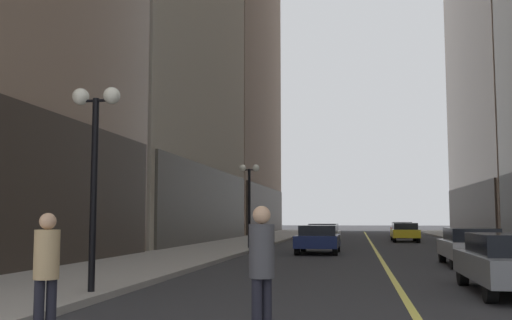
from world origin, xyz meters
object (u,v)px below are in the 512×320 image
car_navy (318,238)px  street_lamp_left_near (95,142)px  car_yellow (405,231)px  pedestrian_with_orange_bag (262,264)px  car_red (402,229)px  car_silver (470,245)px  pedestrian_in_tan_trench (46,266)px  car_white (324,234)px  street_lamp_left_far (249,187)px

car_navy → street_lamp_left_near: size_ratio=0.98×
car_yellow → pedestrian_with_orange_bag: size_ratio=2.59×
car_red → street_lamp_left_near: bearing=-102.6°
car_silver → pedestrian_in_tan_trench: pedestrian_in_tan_trench is taller
pedestrian_with_orange_bag → pedestrian_in_tan_trench: pedestrian_with_orange_bag is taller
car_yellow → car_red: 9.20m
car_white → car_yellow: size_ratio=1.03×
car_red → pedestrian_in_tan_trench: size_ratio=2.44×
car_navy → street_lamp_left_near: 17.47m
car_white → street_lamp_left_near: size_ratio=1.09×
car_silver → car_navy: (-5.68, 6.76, 0.00)m
car_white → car_red: bearing=70.5°
street_lamp_left_near → street_lamp_left_far: bearing=90.0°
car_red → street_lamp_left_near: (-9.28, -41.41, 2.54)m
pedestrian_in_tan_trench → street_lamp_left_near: size_ratio=0.39×
car_yellow → street_lamp_left_near: size_ratio=1.07×
car_white → pedestrian_with_orange_bag: pedestrian_with_orange_bag is taller
car_red → car_silver: bearing=-89.9°
car_navy → car_red: (5.63, 24.51, -0.00)m
car_silver → pedestrian_in_tan_trench: size_ratio=2.66×
car_silver → car_white: (-5.85, 14.87, 0.00)m
car_silver → car_red: (-0.05, 31.28, -0.00)m
car_red → pedestrian_with_orange_bag: pedestrian_with_orange_bag is taller
car_white → pedestrian_with_orange_bag: 29.06m
pedestrian_with_orange_bag → street_lamp_left_near: 6.23m
car_white → car_yellow: same height
street_lamp_left_far → car_white: bearing=60.9°
pedestrian_with_orange_bag → street_lamp_left_near: (-4.20, 4.05, 2.19)m
car_silver → street_lamp_left_near: size_ratio=1.04×
car_navy → pedestrian_in_tan_trench: bearing=-96.4°
pedestrian_in_tan_trench → street_lamp_left_far: (-1.29, 22.99, 2.25)m
car_silver → car_red: bearing=90.1°
car_navy → car_yellow: size_ratio=0.92×
car_navy → street_lamp_left_near: bearing=-102.2°
street_lamp_left_near → car_silver: bearing=47.3°
car_silver → car_navy: same height
car_silver → street_lamp_left_near: 14.00m
pedestrian_in_tan_trench → car_silver: bearing=60.8°
car_silver → car_navy: size_ratio=1.06×
car_silver → street_lamp_left_near: (-9.33, -10.13, 2.54)m
car_silver → car_red: size_ratio=1.09×
car_silver → car_yellow: (-0.51, 22.09, 0.00)m
car_yellow → car_red: same height
car_white → car_red: size_ratio=1.14×
car_yellow → street_lamp_left_far: street_lamp_left_far is taller
car_red → street_lamp_left_far: size_ratio=0.95×
car_navy → car_red: 25.15m
car_red → pedestrian_in_tan_trench: 46.35m
pedestrian_with_orange_bag → street_lamp_left_far: bearing=100.4°
car_red → street_lamp_left_far: (-9.28, -22.67, 2.54)m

